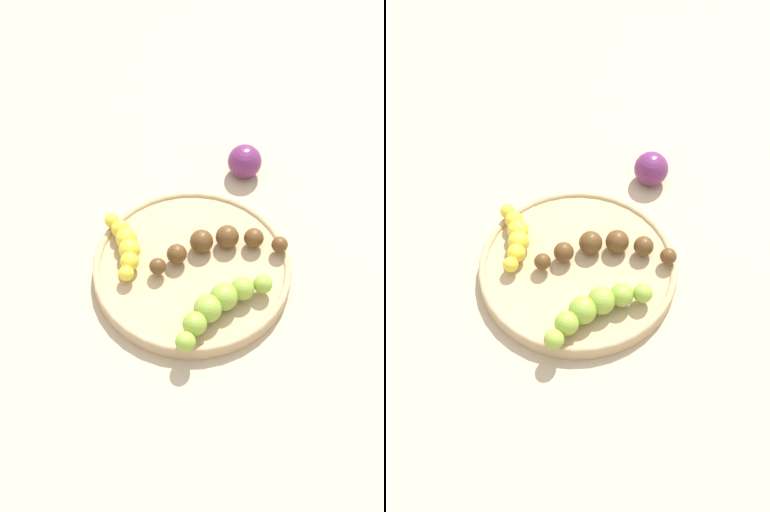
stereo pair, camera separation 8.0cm
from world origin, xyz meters
The scene contains 6 objects.
ground_plane centered at (0.00, 0.00, 0.00)m, with size 2.40×2.40×0.00m, color tan.
fruit_bowl centered at (0.00, 0.00, 0.01)m, with size 0.27×0.27×0.02m.
banana_green centered at (-0.05, 0.07, 0.04)m, with size 0.10×0.13×0.04m.
banana_overripe centered at (-0.02, -0.03, 0.04)m, with size 0.17×0.10×0.03m.
banana_yellow centered at (0.09, 0.00, 0.03)m, with size 0.07×0.10×0.03m.
plum_purple centered at (-0.03, -0.21, 0.03)m, with size 0.05×0.05×0.05m, color #662659.
Camera 2 is at (-0.21, 0.44, 0.68)m, focal length 42.88 mm.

